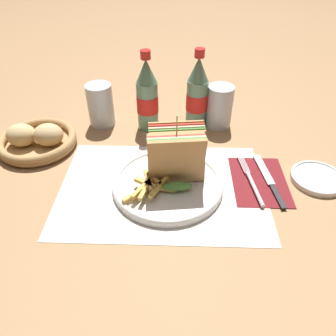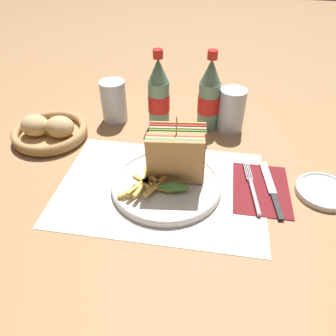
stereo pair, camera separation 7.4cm
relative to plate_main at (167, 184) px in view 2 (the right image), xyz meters
name	(u,v)px [view 2 (the right image)]	position (x,y,z in m)	size (l,w,h in m)	color
ground_plane	(161,179)	(-0.02, 0.03, -0.01)	(4.00, 4.00, 0.00)	#9E754C
placemat	(161,187)	(-0.01, 0.00, -0.01)	(0.47, 0.33, 0.00)	silver
plate_main	(167,184)	(0.00, 0.00, 0.00)	(0.25, 0.25, 0.02)	white
club_sandwich	(176,157)	(0.02, 0.02, 0.07)	(0.13, 0.11, 0.16)	tan
fries_pile	(146,184)	(-0.04, -0.03, 0.02)	(0.11, 0.10, 0.02)	gold
napkin	(261,188)	(0.21, 0.03, -0.01)	(0.13, 0.18, 0.00)	maroon
fork	(253,190)	(0.19, 0.01, 0.00)	(0.04, 0.18, 0.01)	silver
knife	(271,189)	(0.24, 0.03, 0.00)	(0.04, 0.19, 0.00)	black
coke_bottle_near	(159,96)	(-0.06, 0.26, 0.09)	(0.06, 0.06, 0.22)	slate
coke_bottle_far	(209,97)	(0.07, 0.28, 0.09)	(0.06, 0.06, 0.22)	slate
glass_near	(231,110)	(0.14, 0.28, 0.05)	(0.07, 0.07, 0.12)	silver
glass_far	(114,101)	(-0.20, 0.27, 0.05)	(0.07, 0.07, 0.12)	silver
bread_basket	(50,131)	(-0.35, 0.15, 0.01)	(0.20, 0.20, 0.07)	#AD8451
side_saucer	(324,191)	(0.35, 0.03, 0.00)	(0.12, 0.12, 0.01)	white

